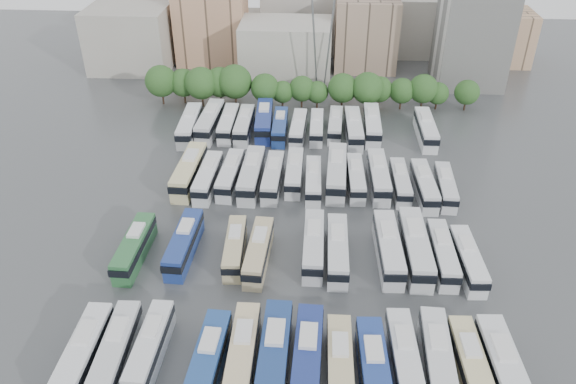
# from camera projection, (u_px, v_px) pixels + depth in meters

# --- Properties ---
(ground) EXTENTS (220.00, 220.00, 0.00)m
(ground) POSITION_uv_depth(u_px,v_px,m) (301.00, 232.00, 78.37)
(ground) COLOR #424447
(ground) RESTS_ON ground
(tree_line) EXTENTS (66.59, 7.82, 8.64)m
(tree_line) POSITION_uv_depth(u_px,v_px,m) (291.00, 86.00, 111.38)
(tree_line) COLOR black
(tree_line) RESTS_ON ground
(city_buildings) EXTENTS (102.00, 35.00, 20.00)m
(city_buildings) POSITION_uv_depth(u_px,v_px,m) (283.00, 25.00, 134.72)
(city_buildings) COLOR #9E998E
(city_buildings) RESTS_ON ground
(apartment_tower) EXTENTS (14.00, 14.00, 26.00)m
(apartment_tower) POSITION_uv_depth(u_px,v_px,m) (475.00, 23.00, 118.14)
(apartment_tower) COLOR silver
(apartment_tower) RESTS_ON ground
(electricity_pylon) EXTENTS (9.00, 6.91, 33.83)m
(electricity_pylon) POSITION_uv_depth(u_px,v_px,m) (323.00, 3.00, 110.04)
(electricity_pylon) COLOR slate
(electricity_pylon) RESTS_ON ground
(bus_r0_s0) EXTENTS (2.76, 12.57, 3.94)m
(bus_r0_s0) POSITION_uv_depth(u_px,v_px,m) (83.00, 356.00, 57.47)
(bus_r0_s0) COLOR silver
(bus_r0_s0) RESTS_ON ground
(bus_r0_s1) EXTENTS (2.97, 12.07, 3.77)m
(bus_r0_s1) POSITION_uv_depth(u_px,v_px,m) (116.00, 351.00, 58.13)
(bus_r0_s1) COLOR silver
(bus_r0_s1) RESTS_ON ground
(bus_r0_s2) EXTENTS (2.73, 11.41, 3.56)m
(bus_r0_s2) POSITION_uv_depth(u_px,v_px,m) (150.00, 347.00, 58.69)
(bus_r0_s2) COLOR silver
(bus_r0_s2) RESTS_ON ground
(bus_r0_s4) EXTENTS (3.34, 12.54, 3.90)m
(bus_r0_s4) POSITION_uv_depth(u_px,v_px,m) (207.00, 364.00, 56.67)
(bus_r0_s4) COLOR navy
(bus_r0_s4) RESTS_ON ground
(bus_r0_s5) EXTENTS (2.76, 12.24, 3.83)m
(bus_r0_s5) POSITION_uv_depth(u_px,v_px,m) (243.00, 354.00, 57.72)
(bus_r0_s5) COLOR beige
(bus_r0_s5) RESTS_ON ground
(bus_r0_s6) EXTENTS (3.11, 13.53, 4.23)m
(bus_r0_s6) POSITION_uv_depth(u_px,v_px,m) (274.00, 358.00, 57.12)
(bus_r0_s6) COLOR navy
(bus_r0_s6) RESTS_ON ground
(bus_r0_s7) EXTENTS (3.22, 13.12, 4.09)m
(bus_r0_s7) POSITION_uv_depth(u_px,v_px,m) (307.00, 360.00, 56.91)
(bus_r0_s7) COLOR navy
(bus_r0_s7) RESTS_ON ground
(bus_r0_s8) EXTENTS (2.71, 11.90, 3.73)m
(bus_r0_s8) POSITION_uv_depth(u_px,v_px,m) (340.00, 367.00, 56.42)
(bus_r0_s8) COLOR #CAB98A
(bus_r0_s8) RESTS_ON ground
(bus_r0_s9) EXTENTS (3.32, 12.74, 3.96)m
(bus_r0_s9) POSITION_uv_depth(u_px,v_px,m) (374.00, 374.00, 55.61)
(bus_r0_s9) COLOR navy
(bus_r0_s9) RESTS_ON ground
(bus_r0_s10) EXTENTS (3.04, 11.99, 3.73)m
(bus_r0_s10) POSITION_uv_depth(u_px,v_px,m) (404.00, 359.00, 57.23)
(bus_r0_s10) COLOR silver
(bus_r0_s10) RESTS_ON ground
(bus_r0_s11) EXTENTS (3.14, 12.49, 3.89)m
(bus_r0_s11) POSITION_uv_depth(u_px,v_px,m) (438.00, 361.00, 57.02)
(bus_r0_s11) COLOR silver
(bus_r0_s11) RESTS_ON ground
(bus_r0_s12) EXTENTS (3.06, 11.91, 3.71)m
(bus_r0_s12) POSITION_uv_depth(u_px,v_px,m) (471.00, 368.00, 56.33)
(bus_r0_s12) COLOR beige
(bus_r0_s12) RESTS_ON ground
(bus_r0_s13) EXTENTS (3.46, 13.26, 4.12)m
(bus_r0_s13) POSITION_uv_depth(u_px,v_px,m) (505.00, 373.00, 55.53)
(bus_r0_s13) COLOR silver
(bus_r0_s13) RESTS_ON ground
(bus_r1_s0) EXTENTS (2.86, 11.80, 3.68)m
(bus_r1_s0) POSITION_uv_depth(u_px,v_px,m) (134.00, 247.00, 72.70)
(bus_r1_s0) COLOR #2C6738
(bus_r1_s0) RESTS_ON ground
(bus_r1_s2) EXTENTS (3.10, 12.09, 3.76)m
(bus_r1_s2) POSITION_uv_depth(u_px,v_px,m) (184.00, 243.00, 73.33)
(bus_r1_s2) COLOR navy
(bus_r1_s2) RESTS_ON ground
(bus_r1_s4) EXTENTS (2.89, 10.94, 3.40)m
(bus_r1_s4) POSITION_uv_depth(u_px,v_px,m) (235.00, 247.00, 72.89)
(bus_r1_s4) COLOR tan
(bus_r1_s4) RESTS_ON ground
(bus_r1_s5) EXTENTS (3.08, 11.74, 3.65)m
(bus_r1_s5) POSITION_uv_depth(u_px,v_px,m) (259.00, 251.00, 71.98)
(bus_r1_s5) COLOR tan
(bus_r1_s5) RESTS_ON ground
(bus_r1_s7) EXTENTS (2.66, 12.18, 3.82)m
(bus_r1_s7) POSITION_uv_depth(u_px,v_px,m) (314.00, 245.00, 72.98)
(bus_r1_s7) COLOR silver
(bus_r1_s7) RESTS_ON ground
(bus_r1_s8) EXTENTS (2.70, 12.18, 3.82)m
(bus_r1_s8) POSITION_uv_depth(u_px,v_px,m) (337.00, 250.00, 72.13)
(bus_r1_s8) COLOR silver
(bus_r1_s8) RESTS_ON ground
(bus_r1_s10) EXTENTS (3.28, 12.96, 4.04)m
(bus_r1_s10) POSITION_uv_depth(u_px,v_px,m) (388.00, 248.00, 72.28)
(bus_r1_s10) COLOR silver
(bus_r1_s10) RESTS_ON ground
(bus_r1_s11) EXTENTS (3.26, 13.72, 4.28)m
(bus_r1_s11) POSITION_uv_depth(u_px,v_px,m) (415.00, 247.00, 72.22)
(bus_r1_s11) COLOR silver
(bus_r1_s11) RESTS_ON ground
(bus_r1_s12) EXTENTS (2.63, 11.55, 3.62)m
(bus_r1_s12) POSITION_uv_depth(u_px,v_px,m) (442.00, 254.00, 71.62)
(bus_r1_s12) COLOR silver
(bus_r1_s12) RESTS_ON ground
(bus_r1_s13) EXTENTS (3.00, 11.33, 3.52)m
(bus_r1_s13) POSITION_uv_depth(u_px,v_px,m) (468.00, 260.00, 70.71)
(bus_r1_s13) COLOR silver
(bus_r1_s13) RESTS_ON ground
(bus_r2_s1) EXTENTS (3.47, 13.60, 4.24)m
(bus_r2_s1) POSITION_uv_depth(u_px,v_px,m) (189.00, 171.00, 88.46)
(bus_r2_s1) COLOR beige
(bus_r2_s1) RESTS_ON ground
(bus_r2_s2) EXTENTS (3.04, 12.04, 3.75)m
(bus_r2_s2) POSITION_uv_depth(u_px,v_px,m) (208.00, 177.00, 87.28)
(bus_r2_s2) COLOR silver
(bus_r2_s2) RESTS_ON ground
(bus_r2_s3) EXTENTS (3.19, 11.97, 3.72)m
(bus_r2_s3) POSITION_uv_depth(u_px,v_px,m) (230.00, 175.00, 87.98)
(bus_r2_s3) COLOR silver
(bus_r2_s3) RESTS_ON ground
(bus_r2_s4) EXTENTS (3.19, 13.22, 4.13)m
(bus_r2_s4) POSITION_uv_depth(u_px,v_px,m) (251.00, 174.00, 87.64)
(bus_r2_s4) COLOR silver
(bus_r2_s4) RESTS_ON ground
(bus_r2_s5) EXTENTS (2.90, 12.00, 3.75)m
(bus_r2_s5) POSITION_uv_depth(u_px,v_px,m) (273.00, 177.00, 87.35)
(bus_r2_s5) COLOR silver
(bus_r2_s5) RESTS_ON ground
(bus_r2_s6) EXTENTS (2.52, 11.51, 3.61)m
(bus_r2_s6) POSITION_uv_depth(u_px,v_px,m) (294.00, 172.00, 88.66)
(bus_r2_s6) COLOR silver
(bus_r2_s6) RESTS_ON ground
(bus_r2_s7) EXTENTS (2.62, 11.09, 3.47)m
(bus_r2_s7) POSITION_uv_depth(u_px,v_px,m) (313.00, 180.00, 86.75)
(bus_r2_s7) COLOR silver
(bus_r2_s7) RESTS_ON ground
(bus_r2_s8) EXTENTS (3.42, 13.73, 4.28)m
(bus_r2_s8) POSITION_uv_depth(u_px,v_px,m) (337.00, 172.00, 88.08)
(bus_r2_s8) COLOR silver
(bus_r2_s8) RESTS_ON ground
(bus_r2_s9) EXTENTS (2.78, 11.28, 3.52)m
(bus_r2_s9) POSITION_uv_depth(u_px,v_px,m) (356.00, 178.00, 87.33)
(bus_r2_s9) COLOR silver
(bus_r2_s9) RESTS_ON ground
(bus_r2_s10) EXTENTS (3.07, 12.60, 3.93)m
(bus_r2_s10) POSITION_uv_depth(u_px,v_px,m) (379.00, 176.00, 87.43)
(bus_r2_s10) COLOR silver
(bus_r2_s10) RESTS_ON ground
(bus_r2_s11) EXTENTS (2.57, 10.89, 3.40)m
(bus_r2_s11) POSITION_uv_depth(u_px,v_px,m) (400.00, 182.00, 86.43)
(bus_r2_s11) COLOR silver
(bus_r2_s11) RESTS_ON ground
(bus_r2_s12) EXTENTS (3.10, 11.81, 3.67)m
(bus_r2_s12) POSITION_uv_depth(u_px,v_px,m) (424.00, 185.00, 85.33)
(bus_r2_s12) COLOR silver
(bus_r2_s12) RESTS_ON ground
(bus_r2_s13) EXTENTS (2.77, 10.92, 3.40)m
(bus_r2_s13) POSITION_uv_depth(u_px,v_px,m) (446.00, 186.00, 85.34)
(bus_r2_s13) COLOR silver
(bus_r2_s13) RESTS_ON ground
(bus_r3_s0) EXTENTS (3.29, 13.15, 4.10)m
(bus_r3_s0) POSITION_uv_depth(u_px,v_px,m) (190.00, 125.00, 102.34)
(bus_r3_s0) COLOR white
(bus_r3_s0) RESTS_ON ground
(bus_r3_s1) EXTENTS (3.53, 13.56, 4.22)m
(bus_r3_s1) POSITION_uv_depth(u_px,v_px,m) (210.00, 121.00, 103.48)
(bus_r3_s1) COLOR silver
(bus_r3_s1) RESTS_ON ground
(bus_r3_s2) EXTENTS (2.61, 11.95, 3.75)m
(bus_r3_s2) POSITION_uv_depth(u_px,v_px,m) (228.00, 123.00, 103.28)
(bus_r3_s2) COLOR white
(bus_r3_s2) RESTS_ON ground
(bus_r3_s3) EXTENTS (2.69, 12.04, 3.77)m
(bus_r3_s3) POSITION_uv_depth(u_px,v_px,m) (244.00, 125.00, 102.78)
(bus_r3_s3) COLOR silver
(bus_r3_s3) RESTS_ON ground
(bus_r3_s4) EXTENTS (3.60, 13.46, 4.18)m
(bus_r3_s4) POSITION_uv_depth(u_px,v_px,m) (264.00, 120.00, 103.83)
(bus_r3_s4) COLOR navy
(bus_r3_s4) RESTS_ON ground
(bus_r3_s5) EXTENTS (2.65, 11.46, 3.59)m
(bus_r3_s5) POSITION_uv_depth(u_px,v_px,m) (280.00, 126.00, 102.43)
(bus_r3_s5) COLOR navy
(bus_r3_s5) RESTS_ON ground
(bus_r3_s6) EXTENTS (2.90, 11.42, 3.56)m
(bus_r3_s6) POSITION_uv_depth(u_px,v_px,m) (298.00, 128.00, 101.83)
(bus_r3_s6) COLOR white
(bus_r3_s6) RESTS_ON ground
(bus_r3_s7) EXTENTS (2.38, 10.79, 3.38)m
(bus_r3_s7) POSITION_uv_depth(u_px,v_px,m) (317.00, 127.00, 102.43)
(bus_r3_s7) COLOR silver
(bus_r3_s7) RESTS_ON ground
(bus_r3_s8) EXTENTS (2.96, 11.24, 3.49)m
(bus_r3_s8) POSITION_uv_depth(u_px,v_px,m) (335.00, 125.00, 103.09)
(bus_r3_s8) COLOR silver
(bus_r3_s8) RESTS_ON ground
(bus_r3_s9) EXTENTS (3.19, 12.79, 3.99)m
(bus_r3_s9) POSITION_uv_depth(u_px,v_px,m) (354.00, 128.00, 101.32)
(bus_r3_s9) COLOR silver
(bus_r3_s9) RESTS_ON ground
(bus_r3_s10) EXTENTS (2.97, 12.84, 4.02)m
(bus_r3_s10) POSITION_uv_depth(u_px,v_px,m) (372.00, 125.00, 102.53)
(bus_r3_s10) COLOR white
(bus_r3_s10) RESTS_ON ground
(bus_r3_s13) EXTENTS (2.87, 12.68, 3.97)m
(bus_r3_s13) POSITION_uv_depth(u_px,v_px,m) (426.00, 129.00, 101.12)
(bus_r3_s13) COLOR white
(bus_r3_s13) RESTS_ON ground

